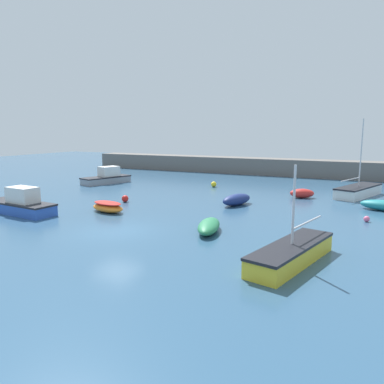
# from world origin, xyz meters

# --- Properties ---
(ground_plane) EXTENTS (120.00, 120.00, 0.20)m
(ground_plane) POSITION_xyz_m (0.00, 0.00, -0.10)
(ground_plane) COLOR #2D5170
(harbor_breakwater) EXTENTS (49.73, 3.07, 2.08)m
(harbor_breakwater) POSITION_xyz_m (0.00, 30.71, 1.04)
(harbor_breakwater) COLOR #66605B
(harbor_breakwater) RESTS_ON ground_plane
(rowboat_white_midwater) EXTENTS (3.33, 1.84, 0.74)m
(rowboat_white_midwater) POSITION_xyz_m (13.73, 12.80, 0.37)
(rowboat_white_midwater) COLOR teal
(rowboat_white_midwater) RESTS_ON ground_plane
(motorboat_grey_hull) EXTENTS (3.43, 5.63, 1.80)m
(motorboat_grey_hull) POSITION_xyz_m (-12.85, 15.27, 0.64)
(motorboat_grey_hull) COLOR gray
(motorboat_grey_hull) RESTS_ON ground_plane
(rowboat_with_red_cover) EXTENTS (2.89, 1.77, 0.75)m
(rowboat_with_red_cover) POSITION_xyz_m (-3.64, 3.82, 0.37)
(rowboat_with_red_cover) COLOR orange
(rowboat_with_red_cover) RESTS_ON ground_plane
(cabin_cruiser_white) EXTENTS (5.86, 2.27, 1.86)m
(cabin_cruiser_white) POSITION_xyz_m (-8.71, 0.83, 0.65)
(cabin_cruiser_white) COLOR #2D56B7
(cabin_cruiser_white) RESTS_ON ground_plane
(dinghy_near_pier) EXTENTS (2.26, 1.75, 0.78)m
(dinghy_near_pier) POSITION_xyz_m (7.61, 15.43, 0.39)
(dinghy_near_pier) COLOR red
(dinghy_near_pier) RESTS_ON ground_plane
(sailboat_tall_mast) EXTENTS (3.71, 6.63, 6.61)m
(sailboat_tall_mast) POSITION_xyz_m (11.85, 18.25, 0.49)
(sailboat_tall_mast) COLOR white
(sailboat_tall_mast) RESTS_ON ground_plane
(rowboat_blue_near) EXTENTS (2.05, 3.24, 0.86)m
(rowboat_blue_near) POSITION_xyz_m (3.67, 10.07, 0.43)
(rowboat_blue_near) COLOR navy
(rowboat_blue_near) RESTS_ON ground_plane
(sailboat_short_mast) EXTENTS (2.80, 6.08, 4.25)m
(sailboat_short_mast) POSITION_xyz_m (9.98, -0.91, 0.45)
(sailboat_short_mast) COLOR yellow
(sailboat_short_mast) RESTS_ON ground_plane
(open_tender_yellow) EXTENTS (1.99, 3.48, 0.68)m
(open_tender_yellow) POSITION_xyz_m (4.79, 2.14, 0.34)
(open_tender_yellow) COLOR #287A4C
(open_tender_yellow) RESTS_ON ground_plane
(mooring_buoy_yellow) EXTENTS (0.55, 0.55, 0.55)m
(mooring_buoy_yellow) POSITION_xyz_m (-1.45, 17.78, 0.28)
(mooring_buoy_yellow) COLOR yellow
(mooring_buoy_yellow) RESTS_ON ground_plane
(mooring_buoy_pink) EXTENTS (0.37, 0.37, 0.37)m
(mooring_buoy_pink) POSITION_xyz_m (12.73, 8.62, 0.18)
(mooring_buoy_pink) COLOR #EA668C
(mooring_buoy_pink) RESTS_ON ground_plane
(mooring_buoy_red) EXTENTS (0.55, 0.55, 0.55)m
(mooring_buoy_red) POSITION_xyz_m (-4.72, 7.34, 0.27)
(mooring_buoy_red) COLOR red
(mooring_buoy_red) RESTS_ON ground_plane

